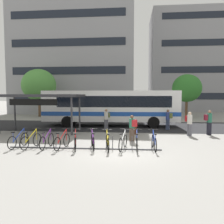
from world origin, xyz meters
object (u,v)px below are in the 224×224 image
at_px(parked_bicycle_purple_5, 93,141).
at_px(trash_bin, 133,127).
at_px(commuter_red_pack_0, 132,126).
at_px(commuter_olive_pack_5, 106,118).
at_px(parked_bicycle_yellow_1, 31,141).
at_px(parked_bicycle_red_3, 62,141).
at_px(commuter_olive_pack_3, 168,118).
at_px(parked_bicycle_purple_2, 47,141).
at_px(parked_bicycle_blue_8, 137,142).
at_px(street_tree_1, 39,85).
at_px(parked_bicycle_blue_9, 154,142).
at_px(commuter_maroon_pack_4, 209,121).
at_px(parked_bicycle_yellow_6, 108,143).
at_px(parked_bicycle_red_4, 75,142).
at_px(transit_shelter, 40,97).
at_px(parked_bicycle_white_7, 123,142).
at_px(parked_bicycle_blue_0, 19,140).
at_px(street_tree_0, 187,88).
at_px(commuter_red_pack_1, 189,122).
at_px(city_bus, 110,107).

xyz_separation_m(parked_bicycle_purple_5, trash_bin, (2.12, 4.66, 0.13)).
distance_m(commuter_red_pack_0, commuter_olive_pack_5, 4.89).
xyz_separation_m(parked_bicycle_yellow_1, parked_bicycle_red_3, (1.68, 0.01, 0.00)).
bearing_deg(commuter_olive_pack_3, parked_bicycle_purple_2, 68.91).
xyz_separation_m(parked_bicycle_purple_2, parked_bicycle_blue_8, (4.73, 0.05, 0.00)).
xyz_separation_m(parked_bicycle_purple_5, parked_bicycle_blue_8, (2.28, 0.01, 0.00)).
bearing_deg(street_tree_1, parked_bicycle_blue_9, -51.78).
relative_size(parked_bicycle_purple_5, commuter_maroon_pack_4, 0.96).
distance_m(parked_bicycle_yellow_6, commuter_maroon_pack_4, 8.27).
distance_m(parked_bicycle_red_4, transit_shelter, 6.81).
xyz_separation_m(parked_bicycle_red_3, commuter_olive_pack_5, (1.55, 6.71, 0.58)).
xyz_separation_m(parked_bicycle_red_3, parked_bicycle_red_4, (0.73, -0.07, 0.00)).
height_order(parked_bicycle_purple_2, parked_bicycle_white_7, same).
distance_m(commuter_olive_pack_3, commuter_maroon_pack_4, 3.24).
height_order(parked_bicycle_blue_0, street_tree_1, street_tree_1).
bearing_deg(street_tree_0, parked_bicycle_red_3, -120.41).
bearing_deg(commuter_red_pack_1, commuter_olive_pack_5, -133.45).
bearing_deg(commuter_olive_pack_5, parked_bicycle_red_3, 19.23).
xyz_separation_m(parked_bicycle_blue_8, commuter_olive_pack_5, (-2.34, 6.58, 0.58)).
relative_size(parked_bicycle_blue_9, commuter_olive_pack_3, 1.05).
distance_m(commuter_red_pack_0, commuter_red_pack_1, 4.46).
height_order(parked_bicycle_yellow_6, trash_bin, trash_bin).
bearing_deg(parked_bicycle_yellow_1, parked_bicycle_red_3, -77.62).
xyz_separation_m(parked_bicycle_white_7, trash_bin, (0.55, 4.68, 0.13)).
distance_m(parked_bicycle_blue_0, commuter_red_pack_0, 6.48).
height_order(parked_bicycle_purple_2, commuter_red_pack_1, commuter_red_pack_1).
bearing_deg(parked_bicycle_yellow_6, parked_bicycle_blue_8, -92.95).
bearing_deg(parked_bicycle_blue_9, street_tree_0, -20.05).
height_order(parked_bicycle_blue_0, commuter_olive_pack_3, commuter_olive_pack_3).
bearing_deg(commuter_olive_pack_5, parked_bicycle_purple_2, 12.34).
distance_m(transit_shelter, commuter_maroon_pack_4, 12.36).
height_order(parked_bicycle_blue_0, parked_bicycle_blue_9, same).
bearing_deg(parked_bicycle_blue_8, commuter_red_pack_0, 6.50).
distance_m(parked_bicycle_yellow_1, parked_bicycle_yellow_6, 4.08).
bearing_deg(parked_bicycle_purple_5, city_bus, -15.11).
bearing_deg(parked_bicycle_red_3, city_bus, -0.22).
xyz_separation_m(parked_bicycle_purple_5, parked_bicycle_blue_9, (3.16, 0.05, 0.00)).
bearing_deg(parked_bicycle_blue_0, commuter_olive_pack_3, -43.06).
height_order(parked_bicycle_blue_9, street_tree_0, street_tree_0).
bearing_deg(city_bus, parked_bicycle_purple_5, 88.23).
bearing_deg(parked_bicycle_blue_0, commuter_red_pack_0, -60.46).
bearing_deg(street_tree_1, street_tree_0, 2.74).
height_order(parked_bicycle_yellow_1, commuter_red_pack_1, commuter_red_pack_1).
height_order(parked_bicycle_yellow_6, commuter_red_pack_1, commuter_red_pack_1).
distance_m(commuter_red_pack_0, commuter_maroon_pack_4, 5.94).
distance_m(parked_bicycle_purple_5, street_tree_1, 20.18).
relative_size(city_bus, trash_bin, 11.74).
height_order(parked_bicycle_yellow_6, street_tree_1, street_tree_1).
relative_size(city_bus, commuter_olive_pack_3, 7.33).
xyz_separation_m(parked_bicycle_yellow_1, parked_bicycle_blue_8, (5.57, 0.14, 0.00)).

